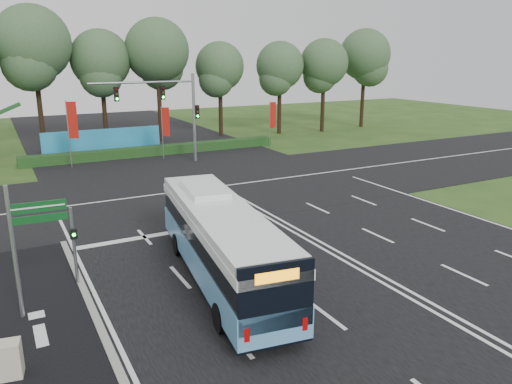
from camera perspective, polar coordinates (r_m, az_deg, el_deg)
ground at (r=22.64m, az=7.37°, el=-6.42°), size 120.00×120.00×0.00m
road_main at (r=22.63m, az=7.37°, el=-6.37°), size 20.00×120.00×0.04m
road_cross at (r=32.65m, az=-4.79°, el=0.53°), size 120.00×14.00×0.05m
bike_path at (r=16.35m, az=-25.58°, el=-16.90°), size 5.00×18.00×0.06m
kerb_strip at (r=16.48m, az=-16.97°, el=-15.58°), size 0.25×18.00×0.12m
city_bus at (r=18.82m, az=-4.01°, el=-5.71°), size 3.79×11.25×3.17m
pedestrian_signal at (r=19.55m, az=-20.08°, el=-5.59°), size 0.25×0.40×3.06m
street_sign at (r=17.49m, az=-24.93°, el=-4.62°), size 1.76×0.20×4.51m
utility_cabinet at (r=15.42m, az=-26.40°, el=-16.87°), size 0.72×0.63×1.07m
banner_flag_left at (r=40.13m, az=-20.35°, el=7.23°), size 0.73×0.27×5.15m
banner_flag_mid at (r=41.71m, az=-10.37°, el=7.55°), size 0.61×0.27×4.38m
banner_flag_right at (r=45.76m, az=1.85°, el=8.46°), size 0.65×0.08×4.37m
traffic_light_gantry at (r=39.77m, az=-9.58°, el=9.83°), size 8.41×0.28×7.00m
hedge at (r=44.08m, az=-11.26°, el=4.67°), size 22.00×1.20×0.80m
blue_hoarding at (r=45.43m, az=-17.08°, el=5.50°), size 10.00×0.30×2.20m
eucalyptus_row at (r=50.34m, az=-11.62°, el=14.90°), size 53.69×8.58×12.66m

